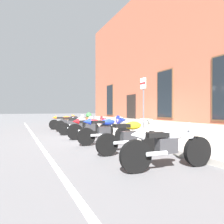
% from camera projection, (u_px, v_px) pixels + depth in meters
% --- Properties ---
extents(ground_plane, '(140.00, 140.00, 0.00)m').
position_uv_depth(ground_plane, '(112.00, 138.00, 9.35)').
color(ground_plane, '#4C4C4F').
extents(sidewalk, '(26.57, 3.09, 0.16)m').
position_uv_depth(sidewalk, '(140.00, 134.00, 10.01)').
color(sidewalk, gray).
rests_on(sidewalk, ground_plane).
extents(lane_stripe, '(26.57, 0.12, 0.01)m').
position_uv_depth(lane_stripe, '(38.00, 142.00, 7.98)').
color(lane_stripe, silver).
rests_on(lane_stripe, ground_plane).
extents(brick_pub_facade, '(20.57, 5.18, 8.71)m').
position_uv_depth(brick_pub_facade, '(200.00, 56.00, 11.71)').
color(brick_pub_facade, brown).
rests_on(brick_pub_facade, ground_plane).
extents(motorcycle_orange_sport, '(0.66, 1.99, 1.00)m').
position_uv_depth(motorcycle_orange_sport, '(66.00, 121.00, 13.36)').
color(motorcycle_orange_sport, black).
rests_on(motorcycle_orange_sport, ground_plane).
extents(motorcycle_black_naked, '(0.75, 2.03, 0.98)m').
position_uv_depth(motorcycle_black_naked, '(73.00, 123.00, 12.05)').
color(motorcycle_black_naked, black).
rests_on(motorcycle_black_naked, ground_plane).
extents(motorcycle_grey_naked, '(0.70, 2.04, 0.96)m').
position_uv_depth(motorcycle_grey_naked, '(79.00, 125.00, 10.36)').
color(motorcycle_grey_naked, black).
rests_on(motorcycle_grey_naked, ground_plane).
extents(motorcycle_red_sport, '(0.62, 2.05, 1.00)m').
position_uv_depth(motorcycle_red_sport, '(93.00, 126.00, 8.85)').
color(motorcycle_red_sport, black).
rests_on(motorcycle_red_sport, ground_plane).
extents(motorcycle_blue_sport, '(0.62, 2.06, 1.07)m').
position_uv_depth(motorcycle_blue_sport, '(107.00, 129.00, 7.45)').
color(motorcycle_blue_sport, black).
rests_on(motorcycle_blue_sport, ground_plane).
extents(motorcycle_yellow_naked, '(0.62, 2.08, 1.00)m').
position_uv_depth(motorcycle_yellow_naked, '(131.00, 137.00, 5.87)').
color(motorcycle_yellow_naked, black).
rests_on(motorcycle_yellow_naked, ground_plane).
extents(motorcycle_white_sport, '(0.62, 2.19, 0.99)m').
position_uv_depth(motorcycle_white_sport, '(172.00, 144.00, 4.32)').
color(motorcycle_white_sport, black).
rests_on(motorcycle_white_sport, ground_plane).
extents(parking_sign, '(0.36, 0.07, 2.46)m').
position_uv_depth(parking_sign, '(143.00, 98.00, 8.37)').
color(parking_sign, '#4C4C51').
rests_on(parking_sign, sidewalk).
extents(barrel_planter, '(0.56, 0.56, 0.94)m').
position_uv_depth(barrel_planter, '(89.00, 120.00, 14.79)').
color(barrel_planter, brown).
rests_on(barrel_planter, sidewalk).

